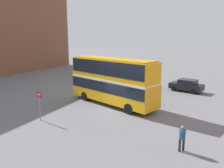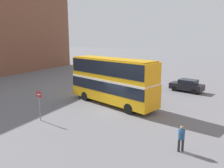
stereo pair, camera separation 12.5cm
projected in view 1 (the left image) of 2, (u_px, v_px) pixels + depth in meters
name	position (u px, v px, depth m)	size (l,w,h in m)	color
ground_plane	(114.00, 110.00, 20.54)	(240.00, 240.00, 0.00)	slate
double_decker_bus	(112.00, 78.00, 21.96)	(10.27, 5.56, 4.71)	gold
pedestrian_foreground	(182.00, 136.00, 12.95)	(0.56, 0.56, 1.63)	#232328
parked_car_kerb_near	(187.00, 85.00, 27.70)	(4.35, 2.78, 1.57)	black
parked_car_kerb_far	(139.00, 77.00, 34.25)	(4.16, 2.22, 1.53)	slate
no_entry_sign	(39.00, 101.00, 17.71)	(0.57, 0.08, 2.50)	gray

